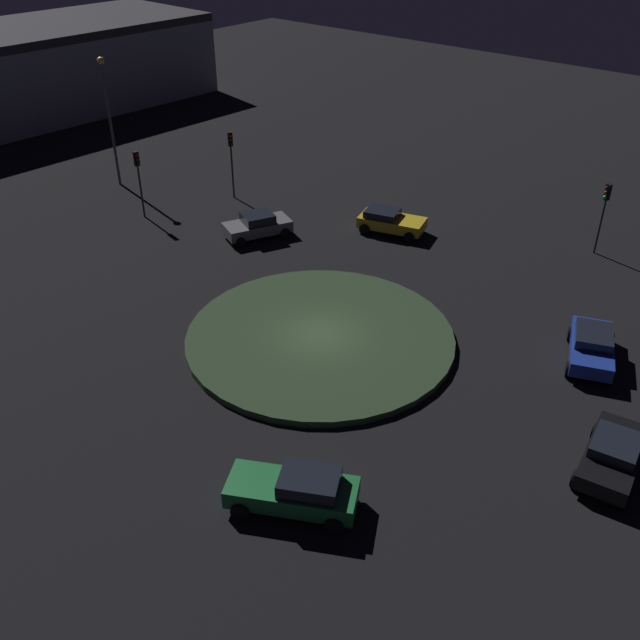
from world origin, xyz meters
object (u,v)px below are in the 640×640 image
Objects in this scene: car_grey at (258,225)px; car_black at (613,455)px; streetlamp_east at (108,108)px; car_yellow at (390,221)px; traffic_light_south at (604,205)px; traffic_light_east at (138,171)px; store_building at (13,74)px; traffic_light_southeast at (231,152)px; car_blue at (592,346)px; car_green at (296,490)px.

car_grey is 24.41m from car_black.
car_black is 37.70m from streetlamp_east.
traffic_light_south reaches higher than car_yellow.
traffic_light_east is 0.12× the size of store_building.
streetlamp_east reaches higher than car_black.
traffic_light_east is at bearing -78.29° from traffic_light_southeast.
car_grey is 0.97× the size of car_blue.
car_green reaches higher than car_yellow.
car_green is at bearing -79.04° from car_yellow.
car_black reaches higher than car_yellow.
car_yellow is at bearing -21.67° from car_grey.
streetlamp_east is (5.78, -2.37, 2.28)m from traffic_light_east.
car_grey is 34.15m from store_building.
car_blue reaches higher than car_black.
car_blue is at bearing 25.04° from traffic_light_southeast.
traffic_light_south is at bearing 40.93° from traffic_light_east.
streetlamp_east reaches higher than traffic_light_east.
store_building reaches higher than car_blue.
car_grey is 1.03× the size of traffic_light_south.
car_blue is at bearing -160.38° from car_black.
traffic_light_south is 50.55m from store_building.
store_building is (20.47, -4.42, -1.70)m from streetlamp_east.
car_blue is at bearing -35.61° from car_yellow.
car_blue is 11.44m from traffic_light_south.
car_yellow is at bearing -162.83° from streetlamp_east.
car_grey is at bearing 30.41° from traffic_light_east.
store_building is (33.77, -4.17, 2.88)m from car_grey.
streetlamp_east is (18.99, 5.87, 4.58)m from car_yellow.
traffic_light_southeast is at bearing -115.83° from car_black.
store_building is at bearing -115.97° from car_blue.
traffic_light_southeast reaches higher than car_green.
car_yellow is 1.02× the size of traffic_light_south.
car_green is 28.06m from traffic_light_southeast.
traffic_light_east is 1.03× the size of traffic_light_south.
traffic_light_south is at bearing -159.24° from streetlamp_east.
store_building is (49.89, -18.71, 2.82)m from car_green.
streetlamp_east is at bearing 80.37° from store_building.
store_building reaches higher than car_grey.
store_building reaches higher than car_black.
store_building is at bearing 106.68° from car_grey.
streetlamp_east reaches higher than car_grey.
traffic_light_east is at bearing -40.20° from traffic_light_south.
car_yellow is 0.12× the size of store_building.
car_green is at bearing 154.08° from streetlamp_east.
traffic_light_south reaches higher than car_grey.
traffic_light_east is at bearing -164.46° from car_yellow.
car_green is at bearing -49.49° from car_black.
traffic_light_southeast reaches higher than car_blue.
car_grey is 8.00m from car_yellow.
streetlamp_east is at bearing -110.81° from car_blue.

